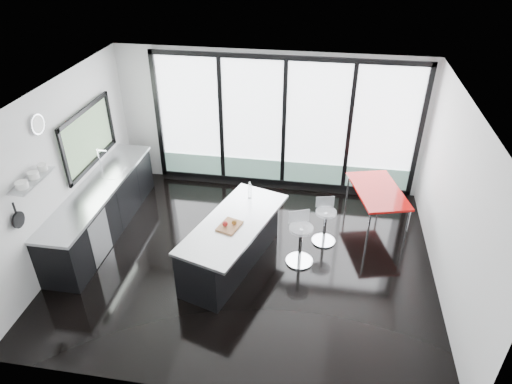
% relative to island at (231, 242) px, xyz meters
% --- Properties ---
extents(floor, '(6.00, 5.00, 0.00)m').
position_rel_island_xyz_m(floor, '(0.23, 0.15, -0.44)').
color(floor, black).
rests_on(floor, ground).
extents(ceiling, '(6.00, 5.00, 0.00)m').
position_rel_island_xyz_m(ceiling, '(0.23, 0.15, 2.36)').
color(ceiling, white).
rests_on(ceiling, wall_back).
extents(wall_back, '(6.00, 0.09, 2.80)m').
position_rel_island_xyz_m(wall_back, '(0.50, 2.61, 0.83)').
color(wall_back, silver).
rests_on(wall_back, ground).
extents(wall_front, '(6.00, 0.00, 2.80)m').
position_rel_island_xyz_m(wall_front, '(0.23, -2.35, 0.96)').
color(wall_front, silver).
rests_on(wall_front, ground).
extents(wall_left, '(0.26, 5.00, 2.80)m').
position_rel_island_xyz_m(wall_left, '(-2.74, 0.42, 1.12)').
color(wall_left, silver).
rests_on(wall_left, ground).
extents(wall_right, '(0.00, 5.00, 2.80)m').
position_rel_island_xyz_m(wall_right, '(3.23, 0.15, 0.96)').
color(wall_right, silver).
rests_on(wall_right, ground).
extents(counter_cabinets, '(0.69, 3.24, 1.36)m').
position_rel_island_xyz_m(counter_cabinets, '(-2.44, 0.55, 0.02)').
color(counter_cabinets, black).
rests_on(counter_cabinets, floor).
extents(island, '(1.50, 2.31, 1.14)m').
position_rel_island_xyz_m(island, '(0.00, 0.00, 0.00)').
color(island, black).
rests_on(island, floor).
extents(bar_stool_near, '(0.58, 0.58, 0.71)m').
position_rel_island_xyz_m(bar_stool_near, '(1.09, 0.23, -0.09)').
color(bar_stool_near, silver).
rests_on(bar_stool_near, floor).
extents(bar_stool_far, '(0.49, 0.49, 0.65)m').
position_rel_island_xyz_m(bar_stool_far, '(1.46, 0.84, -0.12)').
color(bar_stool_far, silver).
rests_on(bar_stool_far, floor).
extents(red_table, '(1.12, 1.52, 0.73)m').
position_rel_island_xyz_m(red_table, '(2.35, 1.54, -0.08)').
color(red_table, '#9F0A08').
rests_on(red_table, floor).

